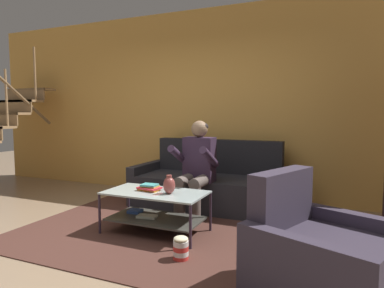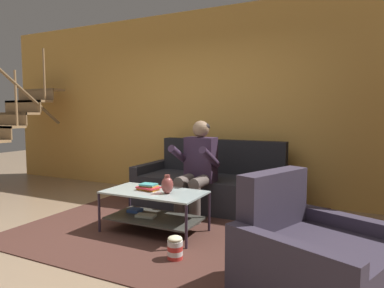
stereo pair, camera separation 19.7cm
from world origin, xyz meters
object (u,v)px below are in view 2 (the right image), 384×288
object	(u,v)px
popcorn_tub	(175,248)
book_stack	(148,187)
couch	(214,185)
vase	(167,185)
person_seated_center	(197,165)
armchair	(313,261)
coffee_table	(153,205)

from	to	relation	value
popcorn_tub	book_stack	bearing A→B (deg)	139.40
couch	vase	bearing A→B (deg)	-90.02
person_seated_center	vase	bearing A→B (deg)	-90.04
person_seated_center	armchair	distance (m)	2.12
couch	person_seated_center	distance (m)	0.65
armchair	popcorn_tub	bearing A→B (deg)	172.35
person_seated_center	book_stack	distance (m)	0.76
coffee_table	vase	size ratio (longest dim) A/B	5.50
couch	vase	xyz separation A→B (m)	(-0.00, -1.28, 0.25)
person_seated_center	armchair	world-z (taller)	person_seated_center
couch	coffee_table	bearing A→B (deg)	-98.57
armchair	vase	bearing A→B (deg)	156.88
coffee_table	popcorn_tub	bearing A→B (deg)	-43.09
couch	armchair	bearing A→B (deg)	-51.41
couch	vase	world-z (taller)	couch
armchair	book_stack	bearing A→B (deg)	158.74
coffee_table	armchair	bearing A→B (deg)	-21.43
vase	popcorn_tub	distance (m)	0.76
coffee_table	vase	world-z (taller)	vase
couch	armchair	world-z (taller)	couch
couch	armchair	distance (m)	2.48
vase	armchair	bearing A→B (deg)	-23.12
person_seated_center	popcorn_tub	bearing A→B (deg)	-73.33
coffee_table	armchair	size ratio (longest dim) A/B	0.93
vase	book_stack	world-z (taller)	vase
vase	popcorn_tub	bearing A→B (deg)	-53.58
couch	vase	size ratio (longest dim) A/B	10.70
couch	book_stack	distance (m)	1.27
person_seated_center	coffee_table	bearing A→B (deg)	-104.89
coffee_table	book_stack	xyz separation A→B (m)	(-0.08, 0.03, 0.19)
couch	person_seated_center	size ratio (longest dim) A/B	1.76
coffee_table	popcorn_tub	xyz separation A→B (m)	(0.56, -0.52, -0.19)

